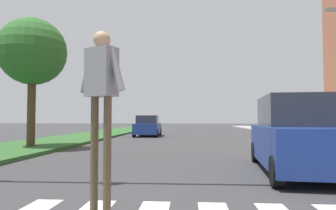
% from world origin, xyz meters
% --- Properties ---
extents(ground_plane, '(140.00, 140.00, 0.00)m').
position_xyz_m(ground_plane, '(0.00, 30.00, 0.00)').
color(ground_plane, '#38383A').
extents(median_strip, '(4.16, 64.00, 0.15)m').
position_xyz_m(median_strip, '(-7.94, 28.00, 0.07)').
color(median_strip, '#2D5B28').
rests_on(median_strip, ground_plane).
extents(tree_mid, '(3.06, 3.06, 5.84)m').
position_xyz_m(tree_mid, '(-7.50, 17.12, 4.42)').
color(tree_mid, '#4C3823').
rests_on(tree_mid, median_strip).
extents(sidewalk_right, '(3.00, 64.00, 0.15)m').
position_xyz_m(sidewalk_right, '(8.78, 28.00, 0.07)').
color(sidewalk_right, '#9E9991').
rests_on(sidewalk_right, ground_plane).
extents(pedestrian_performer, '(0.70, 0.43, 2.49)m').
position_xyz_m(pedestrian_performer, '(-1.48, 7.47, 1.66)').
color(pedestrian_performer, brown).
rests_on(pedestrian_performer, ground_plane).
extents(suv_crossing, '(2.39, 4.77, 1.97)m').
position_xyz_m(suv_crossing, '(2.44, 11.77, 0.93)').
color(suv_crossing, navy).
rests_on(suv_crossing, ground_plane).
extents(sedan_midblock, '(1.96, 4.24, 1.65)m').
position_xyz_m(sedan_midblock, '(-3.62, 27.96, 0.77)').
color(sedan_midblock, navy).
rests_on(sedan_midblock, ground_plane).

